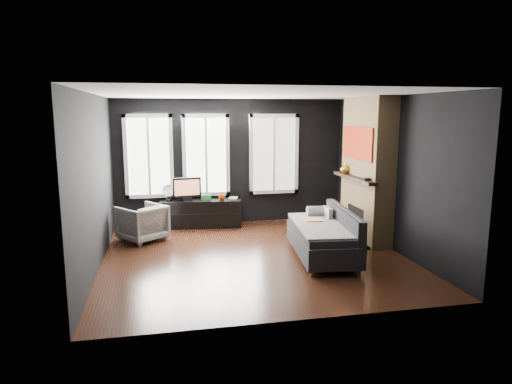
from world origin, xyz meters
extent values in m
plane|color=black|center=(0.00, 0.00, 0.00)|extent=(5.00, 5.00, 0.00)
plane|color=white|center=(0.00, 0.00, 2.70)|extent=(5.00, 5.00, 0.00)
cube|color=black|center=(0.00, 2.50, 1.35)|extent=(5.00, 0.02, 2.70)
cube|color=black|center=(-2.50, 0.00, 1.35)|extent=(0.02, 5.00, 2.70)
cube|color=black|center=(2.50, 0.00, 1.35)|extent=(0.02, 5.00, 2.70)
cube|color=gray|center=(1.36, 0.12, 0.60)|extent=(0.10, 0.33, 0.32)
imported|color=white|center=(-1.89, 1.35, 0.38)|extent=(1.01, 1.00, 0.76)
imported|color=red|center=(-0.27, 2.11, 0.65)|extent=(0.14, 0.11, 0.14)
imported|color=tan|center=(-0.09, 2.27, 0.71)|extent=(0.18, 0.08, 0.25)
cube|color=#287237|center=(-0.59, 2.19, 0.64)|extent=(0.21, 0.14, 0.11)
imported|color=gold|center=(2.05, 1.05, 1.33)|extent=(0.22, 0.23, 0.20)
cylinder|color=black|center=(2.05, 0.05, 1.25)|extent=(0.15, 0.15, 0.04)
camera|label=1|loc=(-1.47, -7.32, 2.41)|focal=32.00mm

